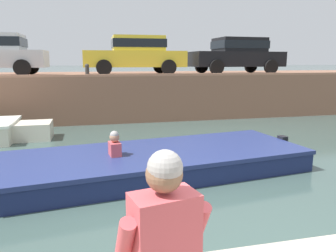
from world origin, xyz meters
The scene contains 8 objects.
ground_plane centered at (0.00, 4.83, 0.00)m, with size 400.00×400.00×0.00m, color #384C47.
far_quay_wall centered at (0.00, 12.65, 0.85)m, with size 60.00×6.00×1.71m, color brown.
far_wall_coping centered at (0.00, 9.77, 1.75)m, with size 60.00×0.24×0.08m, color #9F6C52.
motorboat_passing centered at (-0.90, 4.12, 0.22)m, with size 7.36×2.98×0.93m.
car_left_inner_yellow centered at (-0.05, 11.67, 2.55)m, with size 4.11×2.05×1.54m.
car_centre_black centered at (4.47, 11.67, 2.55)m, with size 4.15×2.04×1.54m.
mooring_bollard_mid centered at (-2.01, 9.90, 1.95)m, with size 0.15×0.15×0.45m.
person_seated_left centered at (-1.53, -0.47, 1.18)m, with size 0.58×0.59×0.96m.
Camera 1 is at (-1.87, -2.12, 2.22)m, focal length 35.00 mm.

